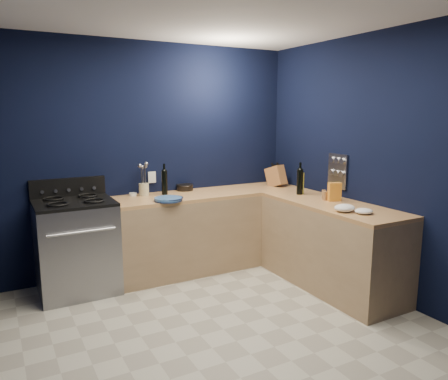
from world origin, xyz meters
TOP-DOWN VIEW (x-y plane):
  - floor at (0.00, 0.00)m, footprint 3.50×3.50m
  - ceiling at (0.00, 0.00)m, footprint 3.50×3.50m
  - wall_back at (0.00, 1.76)m, footprint 3.50×0.02m
  - wall_right at (1.76, 0.00)m, footprint 0.02×3.50m
  - wall_front at (0.00, -1.76)m, footprint 3.50×0.02m
  - cab_back at (0.60, 1.44)m, footprint 2.30×0.63m
  - top_back at (0.60, 1.44)m, footprint 2.30×0.63m
  - cab_right at (1.44, 0.29)m, footprint 0.63×1.67m
  - top_right at (1.44, 0.29)m, footprint 0.63×1.67m
  - gas_range at (-0.93, 1.42)m, footprint 0.76×0.66m
  - oven_door at (-0.93, 1.10)m, footprint 0.59×0.02m
  - cooktop at (-0.93, 1.42)m, footprint 0.76×0.66m
  - backguard at (-0.93, 1.72)m, footprint 0.76×0.06m
  - spice_panel at (1.74, 0.55)m, footprint 0.02×0.28m
  - wall_outlet at (0.00, 1.74)m, footprint 0.09×0.02m
  - plate_stack at (-0.01, 1.20)m, footprint 0.38×0.38m
  - ramekin at (-0.26, 1.66)m, footprint 0.09×0.09m
  - utensil_crock at (-0.14, 1.61)m, footprint 0.14×0.14m
  - wine_bottle_back at (0.09, 1.56)m, footprint 0.07×0.07m
  - lemon_basket at (0.39, 1.68)m, footprint 0.25×0.25m
  - knife_block at (1.53, 1.43)m, footprint 0.20×0.31m
  - wine_bottle_right at (1.43, 0.83)m, footprint 0.09×0.09m
  - oil_bottle at (1.47, 0.83)m, footprint 0.06×0.06m
  - spice_jar_near at (1.50, 0.50)m, footprint 0.05×0.05m
  - spice_jar_far at (1.46, 0.44)m, footprint 0.06×0.06m
  - crouton_bag at (1.52, 0.36)m, footprint 0.15×0.10m
  - towel_front at (1.27, -0.06)m, footprint 0.21×0.18m
  - towel_end at (1.36, -0.21)m, footprint 0.19×0.18m

SIDE VIEW (x-z plane):
  - floor at x=0.00m, z-range -0.02..0.00m
  - cab_back at x=0.60m, z-range 0.00..0.86m
  - cab_right at x=1.44m, z-range 0.00..0.86m
  - oven_door at x=-0.93m, z-range 0.24..0.66m
  - gas_range at x=-0.93m, z-range 0.00..0.92m
  - top_back at x=0.60m, z-range 0.86..0.90m
  - top_right at x=1.44m, z-range 0.86..0.90m
  - ramekin at x=-0.26m, z-range 0.90..0.93m
  - plate_stack at x=-0.01m, z-range 0.90..0.94m
  - towel_end at x=1.36m, z-range 0.90..0.95m
  - cooktop at x=-0.93m, z-range 0.92..0.95m
  - towel_front at x=1.27m, z-range 0.90..0.97m
  - lemon_basket at x=0.39m, z-range 0.90..0.97m
  - spice_jar_far at x=1.46m, z-range 0.90..0.99m
  - spice_jar_near at x=1.50m, z-range 0.90..1.00m
  - utensil_crock at x=-0.14m, z-range 0.90..1.04m
  - crouton_bag at x=1.52m, z-range 0.90..1.10m
  - knife_block at x=1.53m, z-range 0.87..1.17m
  - oil_bottle at x=1.47m, z-range 0.90..1.15m
  - wine_bottle_back at x=0.09m, z-range 0.90..1.17m
  - backguard at x=-0.93m, z-range 0.94..1.14m
  - wine_bottle_right at x=1.43m, z-range 0.90..1.19m
  - wall_outlet at x=0.00m, z-range 1.02..1.15m
  - spice_panel at x=1.74m, z-range 0.99..1.37m
  - wall_back at x=0.00m, z-range 0.00..2.60m
  - wall_right at x=1.76m, z-range 0.00..2.60m
  - wall_front at x=0.00m, z-range 0.00..2.60m
  - ceiling at x=0.00m, z-range 2.60..2.62m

